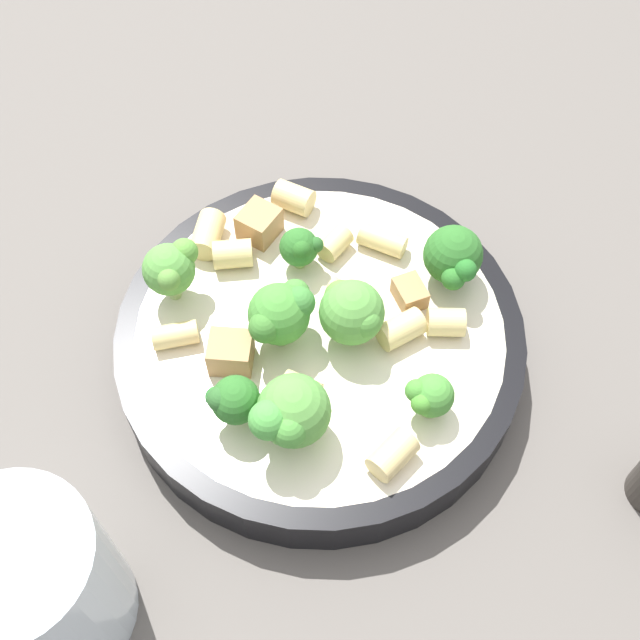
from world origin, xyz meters
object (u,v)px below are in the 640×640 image
(rigatoni_5, at_px, (401,329))
(chicken_chunk_0, at_px, (259,224))
(broccoli_floret_3, at_px, (171,268))
(broccoli_floret_7, at_px, (290,414))
(broccoli_floret_2, at_px, (302,248))
(chicken_chunk_1, at_px, (231,353))
(rigatoni_6, at_px, (393,455))
(broccoli_floret_4, at_px, (233,400))
(rigatoni_0, at_px, (294,198))
(rigatoni_1, at_px, (382,240))
(rigatoni_7, at_px, (301,387))
(broccoli_floret_6, at_px, (281,312))
(rigatoni_3, at_px, (348,296))
(broccoli_floret_1, at_px, (453,257))
(chicken_chunk_2, at_px, (410,293))
(broccoli_floret_0, at_px, (429,396))
(rigatoni_2, at_px, (175,335))
(rigatoni_9, at_px, (233,254))
(rigatoni_8, at_px, (335,243))
(drinking_glass, at_px, (39,589))
(rigatoni_10, at_px, (208,234))
(rigatoni_4, at_px, (446,322))
(broccoli_floret_5, at_px, (351,310))
(pasta_bowl, at_px, (320,341))

(rigatoni_5, height_order, chicken_chunk_0, chicken_chunk_0)
(broccoli_floret_3, height_order, broccoli_floret_7, broccoli_floret_7)
(broccoli_floret_2, bearing_deg, chicken_chunk_1, -134.57)
(rigatoni_6, bearing_deg, broccoli_floret_4, 148.77)
(rigatoni_0, xyz_separation_m, rigatoni_1, (0.04, -0.05, -0.00))
(rigatoni_0, xyz_separation_m, rigatoni_7, (-0.03, -0.13, -0.00))
(broccoli_floret_6, xyz_separation_m, rigatoni_3, (0.04, 0.01, -0.02))
(broccoli_floret_1, height_order, broccoli_floret_3, broccoli_floret_3)
(broccoli_floret_2, height_order, chicken_chunk_2, broccoli_floret_2)
(rigatoni_1, height_order, rigatoni_7, same)
(broccoli_floret_0, distance_m, broccoli_floret_2, 0.12)
(rigatoni_2, bearing_deg, rigatoni_3, 0.37)
(rigatoni_6, distance_m, chicken_chunk_0, 0.17)
(broccoli_floret_3, relative_size, rigatoni_2, 1.58)
(rigatoni_3, relative_size, rigatoni_9, 1.03)
(broccoli_floret_2, xyz_separation_m, chicken_chunk_1, (-0.05, -0.06, -0.01))
(broccoli_floret_0, relative_size, rigatoni_2, 1.08)
(broccoli_floret_6, bearing_deg, broccoli_floret_2, 63.25)
(rigatoni_0, height_order, rigatoni_8, rigatoni_0)
(broccoli_floret_6, height_order, drinking_glass, drinking_glass)
(rigatoni_0, height_order, rigatoni_3, rigatoni_0)
(broccoli_floret_1, relative_size, rigatoni_3, 1.63)
(broccoli_floret_2, xyz_separation_m, broccoli_floret_7, (-0.03, -0.11, 0.01))
(drinking_glass, bearing_deg, rigatoni_10, 58.82)
(rigatoni_4, distance_m, rigatoni_9, 0.13)
(broccoli_floret_6, bearing_deg, drinking_glass, -142.07)
(broccoli_floret_5, bearing_deg, chicken_chunk_1, -179.25)
(rigatoni_0, bearing_deg, rigatoni_9, -143.66)
(rigatoni_8, relative_size, chicken_chunk_1, 0.85)
(rigatoni_10, height_order, chicken_chunk_2, rigatoni_10)
(broccoli_floret_3, height_order, broccoli_floret_4, broccoli_floret_3)
(rigatoni_1, bearing_deg, rigatoni_3, -132.88)
(rigatoni_6, bearing_deg, rigatoni_10, 111.38)
(broccoli_floret_1, distance_m, rigatoni_5, 0.05)
(broccoli_floret_1, distance_m, broccoli_floret_6, 0.11)
(rigatoni_8, height_order, rigatoni_10, rigatoni_10)
(rigatoni_2, bearing_deg, pasta_bowl, -9.23)
(broccoli_floret_1, relative_size, rigatoni_5, 1.53)
(chicken_chunk_2, bearing_deg, chicken_chunk_0, 136.01)
(broccoli_floret_7, xyz_separation_m, rigatoni_2, (-0.05, 0.07, -0.02))
(chicken_chunk_0, bearing_deg, broccoli_floret_7, -95.69)
(broccoli_floret_5, distance_m, broccoli_floret_7, 0.07)
(broccoli_floret_6, xyz_separation_m, rigatoni_0, (0.03, 0.09, -0.02))
(broccoli_floret_7, bearing_deg, rigatoni_4, 22.71)
(rigatoni_8, distance_m, rigatoni_10, 0.08)
(rigatoni_4, distance_m, rigatoni_7, 0.09)
(drinking_glass, bearing_deg, rigatoni_2, 55.91)
(chicken_chunk_0, bearing_deg, broccoli_floret_5, -68.46)
(broccoli_floret_0, relative_size, broccoli_floret_6, 0.65)
(broccoli_floret_0, height_order, rigatoni_5, broccoli_floret_0)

